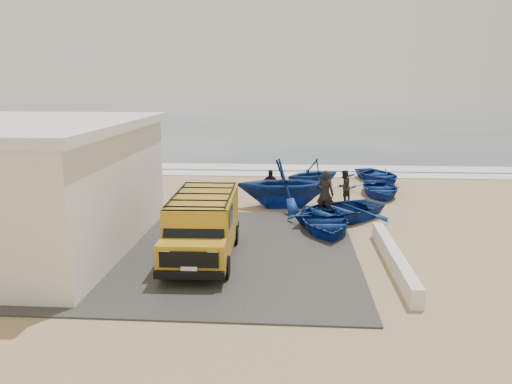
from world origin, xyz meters
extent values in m
plane|color=tan|center=(0.00, 0.00, 0.00)|extent=(160.00, 160.00, 0.00)
cube|color=#3C3A37|center=(-2.00, -2.00, 0.03)|extent=(12.00, 10.00, 0.05)
cube|color=#385166|center=(0.00, 56.00, 0.00)|extent=(180.00, 88.00, 0.01)
cube|color=white|center=(0.00, 12.00, 0.03)|extent=(180.00, 1.60, 0.06)
cube|color=white|center=(0.00, 14.50, 0.02)|extent=(180.00, 2.20, 0.04)
cube|color=white|center=(-7.50, -2.00, 2.00)|extent=(8.00, 9.00, 4.00)
cube|color=silver|center=(-7.50, -2.00, 4.15)|extent=(8.40, 9.40, 0.30)
cube|color=black|center=(-3.55, -0.50, 2.60)|extent=(0.08, 0.70, 0.90)
cube|color=silver|center=(5.00, -3.00, 0.28)|extent=(0.35, 6.00, 0.55)
cube|color=gold|center=(-0.93, -2.33, 1.17)|extent=(1.98, 3.92, 1.64)
cube|color=gold|center=(-0.87, -4.71, 0.80)|extent=(1.91, 0.94, 0.89)
cube|color=black|center=(-0.88, -4.25, 1.59)|extent=(1.74, 0.38, 0.71)
cube|color=black|center=(-0.86, -5.18, 0.89)|extent=(1.61, 0.12, 0.45)
cube|color=black|center=(-0.86, -5.21, 0.47)|extent=(1.93, 0.19, 0.22)
cube|color=black|center=(-0.93, -2.38, 2.07)|extent=(1.88, 3.62, 0.06)
cylinder|color=black|center=(-1.77, -4.34, 0.35)|extent=(0.24, 0.70, 0.70)
cylinder|color=black|center=(-1.84, -1.26, 0.35)|extent=(0.24, 0.70, 0.70)
cylinder|color=black|center=(0.00, -4.29, 0.35)|extent=(0.24, 0.70, 0.70)
cylinder|color=black|center=(-0.07, -1.21, 0.35)|extent=(0.24, 0.70, 0.70)
imported|color=navy|center=(3.14, 0.61, 0.39)|extent=(2.96, 3.96, 0.78)
imported|color=navy|center=(3.68, 1.98, 0.44)|extent=(5.21, 4.95, 0.88)
imported|color=navy|center=(1.56, 4.16, 1.09)|extent=(4.53, 4.03, 2.18)
imported|color=navy|center=(6.22, 6.70, 0.36)|extent=(2.61, 3.59, 0.73)
imported|color=navy|center=(3.00, 8.04, 0.80)|extent=(3.98, 3.84, 1.61)
imported|color=navy|center=(6.74, 10.26, 0.38)|extent=(3.76, 4.35, 0.76)
imported|color=black|center=(3.26, 2.47, 1.01)|extent=(0.85, 0.69, 2.01)
imported|color=black|center=(4.32, 5.25, 0.76)|extent=(0.93, 0.93, 1.52)
imported|color=black|center=(0.90, 5.05, 0.77)|extent=(0.94, 0.47, 1.55)
camera|label=1|loc=(1.80, -17.64, 5.58)|focal=35.00mm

